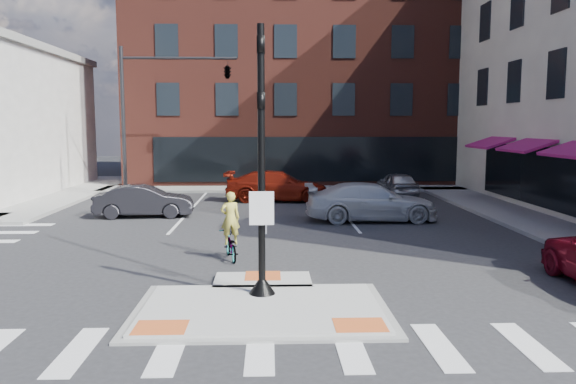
{
  "coord_description": "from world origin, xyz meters",
  "views": [
    {
      "loc": [
        0.17,
        -12.02,
        3.93
      ],
      "look_at": [
        0.72,
        4.12,
        2.0
      ],
      "focal_mm": 35.0,
      "sensor_mm": 36.0,
      "label": 1
    }
  ],
  "objects_px": {
    "bg_car_dark": "(144,201)",
    "cyclist": "(230,237)",
    "bg_car_silver": "(397,184)",
    "white_pickup": "(371,202)",
    "bg_car_red": "(277,186)"
  },
  "relations": [
    {
      "from": "bg_car_dark",
      "to": "cyclist",
      "type": "distance_m",
      "value": 8.93
    },
    {
      "from": "bg_car_silver",
      "to": "white_pickup",
      "type": "bearing_deg",
      "value": 66.19
    },
    {
      "from": "bg_car_red",
      "to": "cyclist",
      "type": "distance_m",
      "value": 12.85
    },
    {
      "from": "cyclist",
      "to": "bg_car_silver",
      "type": "bearing_deg",
      "value": -132.84
    },
    {
      "from": "bg_car_red",
      "to": "white_pickup",
      "type": "bearing_deg",
      "value": -144.29
    },
    {
      "from": "bg_car_dark",
      "to": "cyclist",
      "type": "bearing_deg",
      "value": -155.87
    },
    {
      "from": "white_pickup",
      "to": "bg_car_dark",
      "type": "distance_m",
      "value": 9.68
    },
    {
      "from": "bg_car_silver",
      "to": "bg_car_dark",
      "type": "bearing_deg",
      "value": 23.98
    },
    {
      "from": "bg_car_silver",
      "to": "bg_car_red",
      "type": "distance_m",
      "value": 6.85
    },
    {
      "from": "white_pickup",
      "to": "bg_car_dark",
      "type": "relative_size",
      "value": 1.3
    },
    {
      "from": "bg_car_silver",
      "to": "cyclist",
      "type": "bearing_deg",
      "value": 56.55
    },
    {
      "from": "cyclist",
      "to": "white_pickup",
      "type": "bearing_deg",
      "value": -142.35
    },
    {
      "from": "bg_car_red",
      "to": "cyclist",
      "type": "relative_size",
      "value": 2.67
    },
    {
      "from": "white_pickup",
      "to": "cyclist",
      "type": "relative_size",
      "value": 2.68
    },
    {
      "from": "cyclist",
      "to": "bg_car_red",
      "type": "bearing_deg",
      "value": -110.12
    }
  ]
}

